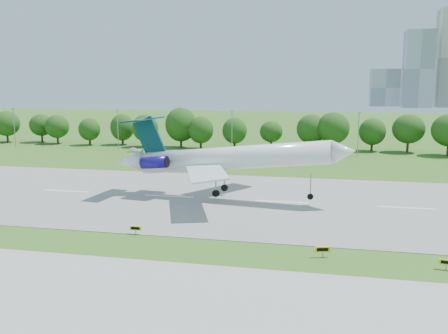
% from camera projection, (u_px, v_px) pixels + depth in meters
% --- Properties ---
extents(ground, '(600.00, 600.00, 0.00)m').
position_uv_depth(ground, '(261.00, 250.00, 60.34)').
color(ground, '#2E5817').
rests_on(ground, ground).
extents(runway, '(400.00, 45.00, 0.08)m').
position_uv_depth(runway, '(282.00, 202.00, 84.43)').
color(runway, gray).
rests_on(runway, ground).
extents(taxiway, '(400.00, 23.00, 0.08)m').
position_uv_depth(taxiway, '(232.00, 317.00, 42.99)').
color(taxiway, '#ADADA8').
rests_on(taxiway, ground).
extents(tree_line, '(288.40, 8.40, 10.40)m').
position_uv_depth(tree_line, '(304.00, 130.00, 147.98)').
color(tree_line, '#382314').
rests_on(tree_line, ground).
extents(light_poles, '(175.90, 0.25, 12.19)m').
position_uv_depth(light_poles, '(293.00, 132.00, 138.84)').
color(light_poles, gray).
rests_on(light_poles, ground).
extents(skyline, '(127.00, 52.00, 80.00)m').
position_uv_depth(skyline, '(448.00, 70.00, 410.89)').
color(skyline, '#B2B2B7').
rests_on(skyline, ground).
extents(airliner, '(42.85, 30.91, 13.32)m').
position_uv_depth(airliner, '(221.00, 158.00, 85.63)').
color(airliner, white).
rests_on(airliner, ground).
extents(taxi_sign_left, '(1.63, 0.24, 1.14)m').
position_uv_depth(taxi_sign_left, '(136.00, 228.00, 66.35)').
color(taxi_sign_left, gray).
rests_on(taxi_sign_left, ground).
extents(taxi_sign_centre, '(1.82, 0.65, 1.28)m').
position_uv_depth(taxi_sign_centre, '(323.00, 249.00, 57.58)').
color(taxi_sign_centre, gray).
rests_on(taxi_sign_centre, ground).
extents(taxi_sign_right, '(1.63, 0.48, 1.14)m').
position_uv_depth(taxi_sign_right, '(447.00, 262.00, 53.75)').
color(taxi_sign_right, gray).
rests_on(taxi_sign_right, ground).
extents(service_vehicle_a, '(3.69, 2.04, 1.15)m').
position_uv_depth(service_vehicle_a, '(134.00, 150.00, 145.77)').
color(service_vehicle_a, white).
rests_on(service_vehicle_a, ground).
extents(service_vehicle_b, '(4.24, 2.55, 1.35)m').
position_uv_depth(service_vehicle_b, '(262.00, 151.00, 142.73)').
color(service_vehicle_b, silver).
rests_on(service_vehicle_b, ground).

